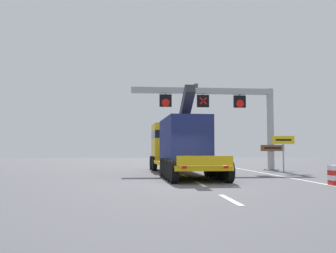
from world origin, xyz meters
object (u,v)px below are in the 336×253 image
(overhead_lane_gantry, at_px, (222,104))
(heavy_haul_truck_yellow, at_px, (177,144))
(tourist_info_sign_brown, at_px, (272,151))
(exit_sign_yellow, at_px, (283,144))

(overhead_lane_gantry, relative_size, heavy_haul_truck_yellow, 0.81)
(heavy_haul_truck_yellow, relative_size, tourist_info_sign_brown, 7.17)
(heavy_haul_truck_yellow, height_order, exit_sign_yellow, heavy_haul_truck_yellow)
(exit_sign_yellow, distance_m, tourist_info_sign_brown, 2.57)
(overhead_lane_gantry, bearing_deg, tourist_info_sign_brown, -3.25)
(overhead_lane_gantry, distance_m, tourist_info_sign_brown, 5.36)
(overhead_lane_gantry, xyz_separation_m, exit_sign_yellow, (3.76, -2.76, -3.19))
(heavy_haul_truck_yellow, height_order, tourist_info_sign_brown, heavy_haul_truck_yellow)
(heavy_haul_truck_yellow, distance_m, tourist_info_sign_brown, 8.26)
(overhead_lane_gantry, xyz_separation_m, tourist_info_sign_brown, (3.93, -0.22, -3.63))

